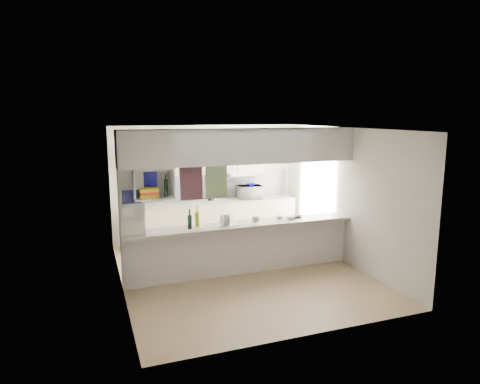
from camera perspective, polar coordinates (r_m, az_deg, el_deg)
name	(u,v)px	position (r m, az deg, el deg)	size (l,w,h in m)	color
floor	(242,273)	(7.92, 0.22, -10.69)	(4.80, 4.80, 0.00)	tan
ceiling	(242,129)	(7.40, 0.24, 8.46)	(4.80, 4.80, 0.00)	white
wall_back	(205,183)	(9.80, -4.64, 1.27)	(4.20, 4.20, 0.00)	silver
wall_left	(119,212)	(7.12, -15.85, -2.58)	(4.80, 4.80, 0.00)	silver
wall_right	(343,195)	(8.50, 13.63, -0.41)	(4.80, 4.80, 0.00)	silver
servery_partition	(232,183)	(7.43, -1.02, 1.17)	(4.20, 0.50, 2.60)	silver
cubby_shelf	(152,185)	(7.04, -11.65, 0.86)	(0.65, 0.35, 0.50)	white
kitchen_run	(216,205)	(9.69, -3.27, -1.69)	(3.60, 0.63, 2.24)	beige
microwave	(250,192)	(9.86, 1.36, 0.00)	(0.54, 0.37, 0.30)	white
bowl	(251,184)	(9.83, 1.47, 1.01)	(0.22, 0.22, 0.05)	#0E0C87
dish_rack	(227,220)	(7.54, -1.73, -3.81)	(0.39, 0.30, 0.20)	silver
cup	(256,220)	(7.64, 2.09, -3.72)	(0.14, 0.14, 0.11)	white
wine_bottles	(194,220)	(7.38, -6.21, -3.76)	(0.23, 0.16, 0.36)	black
plastic_tubs	(288,217)	(8.03, 6.40, -3.37)	(0.49, 0.21, 0.06)	silver
utensil_jar	(210,198)	(9.63, -4.00, -0.81)	(0.09, 0.09, 0.13)	black
knife_block	(212,196)	(9.67, -3.69, -0.60)	(0.09, 0.07, 0.18)	brown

